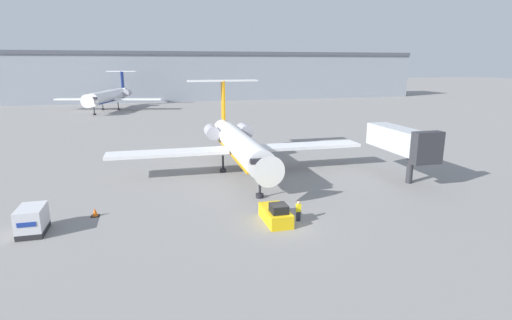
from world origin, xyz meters
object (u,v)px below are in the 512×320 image
jet_bridge (402,141)px  worker_near_tug (298,211)px  pushback_tug (276,214)px  airplane_parked_far_left (109,96)px  traffic_cone_left (95,212)px  luggage_cart (32,220)px  airplane_main (239,143)px

jet_bridge → worker_near_tug: bearing=-150.3°
pushback_tug → airplane_parked_far_left: (-20.71, 90.60, 3.20)m
pushback_tug → traffic_cone_left: size_ratio=5.37×
worker_near_tug → traffic_cone_left: worker_near_tug is taller
pushback_tug → jet_bridge: size_ratio=0.39×
airplane_parked_far_left → jet_bridge: 90.45m
luggage_cart → traffic_cone_left: luggage_cart is taller
airplane_main → pushback_tug: bearing=-91.7°
pushback_tug → luggage_cart: luggage_cart is taller
airplane_main → pushback_tug: 16.52m
traffic_cone_left → airplane_parked_far_left: (-5.83, 85.32, 3.52)m
airplane_main → traffic_cone_left: size_ratio=41.13×
airplane_main → airplane_parked_far_left: bearing=105.9°
luggage_cart → pushback_tug: bearing=-8.0°
pushback_tug → luggage_cart: bearing=172.0°
luggage_cart → traffic_cone_left: (4.24, 2.59, -0.73)m
traffic_cone_left → airplane_parked_far_left: airplane_parked_far_left is taller
luggage_cart → worker_near_tug: bearing=-8.1°
traffic_cone_left → jet_bridge: (32.70, 3.48, 4.08)m
luggage_cart → jet_bridge: bearing=9.3°
pushback_tug → worker_near_tug: bearing=-9.0°
worker_near_tug → airplane_parked_far_left: 93.72m
worker_near_tug → airplane_parked_far_left: airplane_parked_far_left is taller
jet_bridge → airplane_parked_far_left: bearing=115.2°
worker_near_tug → airplane_parked_far_left: (-22.63, 90.90, 2.95)m
pushback_tug → jet_bridge: jet_bridge is taller
airplane_main → luggage_cart: 23.97m
airplane_parked_far_left → jet_bridge: (38.53, -81.83, 0.56)m
luggage_cart → jet_bridge: jet_bridge is taller
airplane_parked_far_left → pushback_tug: bearing=-77.1°
worker_near_tug → luggage_cart: bearing=171.9°
airplane_main → pushback_tug: size_ratio=7.66×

